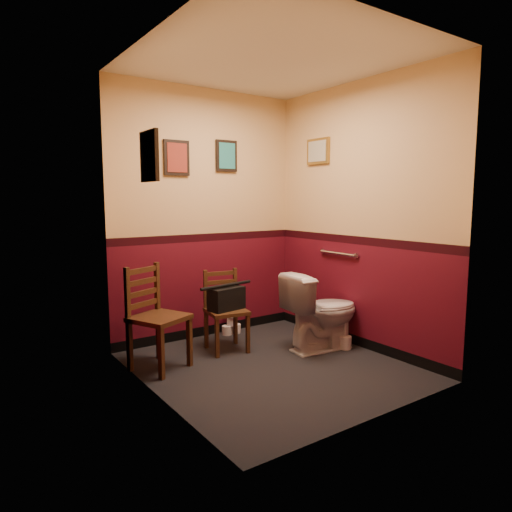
% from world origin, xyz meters
% --- Properties ---
extents(floor, '(2.20, 2.40, 0.00)m').
position_xyz_m(floor, '(0.00, 0.00, 0.00)').
color(floor, black).
rests_on(floor, ground).
extents(ceiling, '(2.20, 2.40, 0.00)m').
position_xyz_m(ceiling, '(0.00, 0.00, 2.70)').
color(ceiling, silver).
rests_on(ceiling, ground).
extents(wall_back, '(2.20, 0.00, 2.70)m').
position_xyz_m(wall_back, '(0.00, 1.20, 1.35)').
color(wall_back, '#520C19').
rests_on(wall_back, ground).
extents(wall_front, '(2.20, 0.00, 2.70)m').
position_xyz_m(wall_front, '(0.00, -1.20, 1.35)').
color(wall_front, '#520C19').
rests_on(wall_front, ground).
extents(wall_left, '(0.00, 2.40, 2.70)m').
position_xyz_m(wall_left, '(-1.10, 0.00, 1.35)').
color(wall_left, '#520C19').
rests_on(wall_left, ground).
extents(wall_right, '(0.00, 2.40, 2.70)m').
position_xyz_m(wall_right, '(1.10, 0.00, 1.35)').
color(wall_right, '#520C19').
rests_on(wall_right, ground).
extents(grab_bar, '(0.05, 0.56, 0.06)m').
position_xyz_m(grab_bar, '(1.07, 0.25, 0.95)').
color(grab_bar, silver).
rests_on(grab_bar, wall_right).
extents(framed_print_back_a, '(0.28, 0.04, 0.36)m').
position_xyz_m(framed_print_back_a, '(-0.35, 1.18, 1.95)').
color(framed_print_back_a, black).
rests_on(framed_print_back_a, wall_back).
extents(framed_print_back_b, '(0.26, 0.04, 0.34)m').
position_xyz_m(framed_print_back_b, '(0.25, 1.18, 2.00)').
color(framed_print_back_b, black).
rests_on(framed_print_back_b, wall_back).
extents(framed_print_left, '(0.04, 0.30, 0.38)m').
position_xyz_m(framed_print_left, '(-1.08, 0.10, 1.85)').
color(framed_print_left, black).
rests_on(framed_print_left, wall_left).
extents(framed_print_right, '(0.04, 0.34, 0.28)m').
position_xyz_m(framed_print_right, '(1.08, 0.60, 2.05)').
color(framed_print_right, olive).
rests_on(framed_print_right, wall_right).
extents(toilet, '(0.84, 0.53, 0.78)m').
position_xyz_m(toilet, '(0.72, 0.11, 0.39)').
color(toilet, white).
rests_on(toilet, floor).
extents(toilet_brush, '(0.13, 0.13, 0.47)m').
position_xyz_m(toilet_brush, '(0.92, -0.02, 0.08)').
color(toilet_brush, silver).
rests_on(toilet_brush, floor).
extents(chair_left, '(0.58, 0.58, 0.94)m').
position_xyz_m(chair_left, '(-0.87, 0.59, 0.47)').
color(chair_left, '#513018').
rests_on(chair_left, floor).
extents(chair_right, '(0.44, 0.44, 0.81)m').
position_xyz_m(chair_right, '(-0.09, 0.66, 0.41)').
color(chair_right, '#513018').
rests_on(chair_right, floor).
extents(handbag, '(0.39, 0.23, 0.26)m').
position_xyz_m(handbag, '(-0.10, 0.63, 0.54)').
color(handbag, black).
rests_on(handbag, chair_right).
extents(tp_stack, '(0.23, 0.14, 0.40)m').
position_xyz_m(tp_stack, '(0.24, 1.08, 0.17)').
color(tp_stack, silver).
rests_on(tp_stack, floor).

